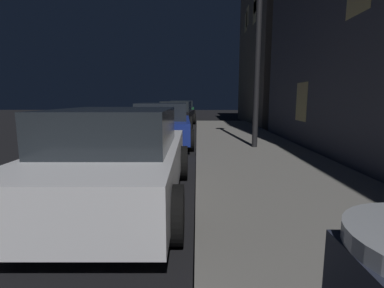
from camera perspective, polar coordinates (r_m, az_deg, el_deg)
car_white at (r=4.34m, az=-14.63°, el=-2.65°), size 2.07×4.09×1.43m
car_blue at (r=9.75m, az=-5.89°, el=4.05°), size 2.19×4.17×1.43m
car_black at (r=16.39m, az=-3.11°, el=6.06°), size 2.22×4.27×1.43m
car_green at (r=22.18m, az=-2.04°, el=6.87°), size 2.15×4.43×1.43m
street_lamp at (r=8.91m, az=13.45°, el=25.43°), size 0.44×0.44×6.07m
building_far at (r=19.86m, az=20.92°, el=18.74°), size 6.24×8.50×10.18m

